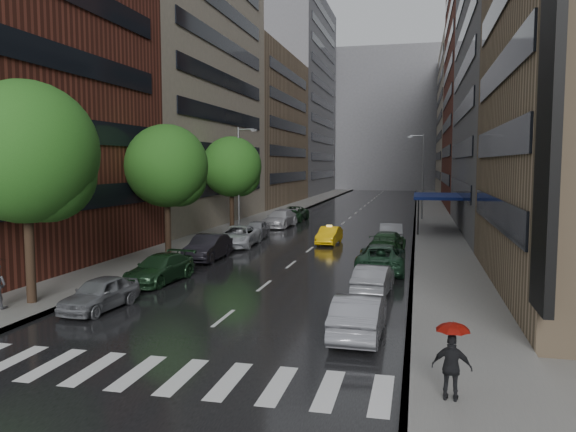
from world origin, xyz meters
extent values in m
plane|color=gray|center=(0.00, 0.00, 0.00)|extent=(220.00, 220.00, 0.00)
cube|color=black|center=(0.00, 50.00, 0.01)|extent=(14.00, 140.00, 0.01)
cube|color=gray|center=(-9.00, 50.00, 0.07)|extent=(4.00, 140.00, 0.15)
cube|color=gray|center=(9.00, 50.00, 0.07)|extent=(4.00, 140.00, 0.15)
cube|color=silver|center=(-4.70, -2.00, 0.01)|extent=(0.55, 2.80, 0.01)
cube|color=silver|center=(-3.30, -2.00, 0.01)|extent=(0.55, 2.80, 0.01)
cube|color=silver|center=(-1.90, -2.00, 0.01)|extent=(0.55, 2.80, 0.01)
cube|color=silver|center=(-0.50, -2.00, 0.01)|extent=(0.55, 2.80, 0.01)
cube|color=silver|center=(0.90, -2.00, 0.01)|extent=(0.55, 2.80, 0.01)
cube|color=silver|center=(2.30, -2.00, 0.01)|extent=(0.55, 2.80, 0.01)
cube|color=silver|center=(3.70, -2.00, 0.01)|extent=(0.55, 2.80, 0.01)
cube|color=silver|center=(5.10, -2.00, 0.01)|extent=(0.55, 2.80, 0.01)
cube|color=silver|center=(6.50, -2.00, 0.01)|extent=(0.55, 2.80, 0.01)
cube|color=maroon|center=(-15.00, 12.00, 13.00)|extent=(8.00, 20.00, 26.00)
cube|color=gray|center=(-15.00, 36.00, 17.00)|extent=(8.00, 28.00, 34.00)
cube|color=#937A5B|center=(-15.00, 64.00, 11.00)|extent=(8.00, 28.00, 22.00)
cube|color=slate|center=(-15.00, 94.00, 19.00)|extent=(8.00, 32.00, 38.00)
cube|color=slate|center=(15.00, 36.00, 12.00)|extent=(8.00, 28.00, 24.00)
cube|color=maroon|center=(15.00, 64.00, 18.00)|extent=(8.00, 28.00, 36.00)
cube|color=gray|center=(15.00, 94.00, 14.00)|extent=(8.00, 32.00, 28.00)
cube|color=black|center=(11.10, 2.00, 6.50)|extent=(0.30, 2.20, 10.00)
cube|color=slate|center=(0.00, 118.00, 16.00)|extent=(40.00, 14.00, 32.00)
cylinder|color=#382619|center=(-8.60, 4.01, 2.60)|extent=(0.40, 0.40, 5.21)
sphere|color=#1E5116|center=(-8.60, 4.01, 6.51)|extent=(5.95, 5.95, 5.95)
cylinder|color=#382619|center=(-8.60, 17.44, 2.35)|extent=(0.40, 0.40, 4.71)
sphere|color=#1E5116|center=(-8.60, 17.44, 5.89)|extent=(5.38, 5.38, 5.38)
cylinder|color=#382619|center=(-8.60, 30.44, 2.31)|extent=(0.40, 0.40, 4.61)
sphere|color=#1E5116|center=(-8.60, 30.44, 5.77)|extent=(5.27, 5.27, 5.27)
imported|color=yellow|center=(0.89, 25.13, 0.65)|extent=(1.58, 3.99, 1.29)
imported|color=slate|center=(-5.40, 4.06, 0.69)|extent=(1.94, 4.15, 1.37)
imported|color=#17331B|center=(-5.40, 9.62, 0.70)|extent=(2.42, 5.00, 1.40)
imported|color=black|center=(-5.40, 16.32, 0.80)|extent=(1.70, 4.84, 1.59)
imported|color=#B1B5BC|center=(-5.40, 22.37, 0.75)|extent=(2.86, 5.56, 1.50)
imported|color=gray|center=(-5.40, 27.04, 0.71)|extent=(1.80, 4.24, 1.43)
imported|color=#A9A9AF|center=(-5.40, 35.19, 0.80)|extent=(2.70, 5.70, 1.60)
imported|color=#16321B|center=(-5.40, 41.07, 0.76)|extent=(2.53, 5.45, 1.51)
imported|color=slate|center=(5.40, 2.91, 0.76)|extent=(1.69, 4.66, 1.53)
imported|color=slate|center=(5.40, 9.43, 0.70)|extent=(1.77, 4.34, 1.40)
imported|color=#193724|center=(5.40, 15.09, 0.78)|extent=(2.69, 5.68, 1.57)
imported|color=#1A3A1E|center=(5.40, 21.98, 0.74)|extent=(2.45, 5.22, 1.47)
imported|color=slate|center=(5.40, 26.57, 0.78)|extent=(1.89, 4.81, 1.56)
imported|color=black|center=(8.23, -2.25, 0.99)|extent=(1.03, 0.54, 1.68)
imported|color=#9C150C|center=(8.23, -2.25, 1.80)|extent=(0.82, 0.82, 0.72)
cylinder|color=gray|center=(-7.80, 30.00, 4.65)|extent=(0.18, 0.18, 9.00)
cube|color=gray|center=(-6.40, 30.00, 8.85)|extent=(0.50, 0.22, 0.16)
cylinder|color=gray|center=(7.80, 45.00, 4.65)|extent=(0.18, 0.18, 9.00)
cube|color=gray|center=(6.40, 45.00, 8.85)|extent=(0.50, 0.22, 0.16)
cube|color=navy|center=(9.00, 35.00, 3.15)|extent=(4.00, 8.00, 0.25)
cylinder|color=black|center=(7.40, 31.20, 1.65)|extent=(0.12, 0.12, 3.00)
cylinder|color=black|center=(7.40, 38.80, 1.65)|extent=(0.12, 0.12, 3.00)
camera|label=1|loc=(7.30, -16.34, 6.04)|focal=35.00mm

